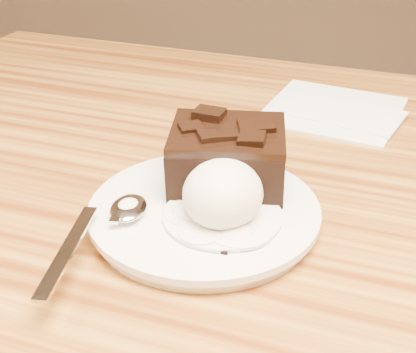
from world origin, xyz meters
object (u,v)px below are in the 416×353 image
(brownie, at_px, (227,159))
(plate, at_px, (204,214))
(napkin, at_px, (333,109))
(spoon, at_px, (129,210))
(ice_cream_scoop, at_px, (223,194))

(brownie, bearing_deg, plate, -96.62)
(brownie, height_order, napkin, brownie)
(plate, relative_size, brownie, 1.99)
(plate, relative_size, spoon, 1.16)
(plate, bearing_deg, napkin, 76.87)
(plate, xyz_separation_m, ice_cream_scoop, (0.02, -0.01, 0.03))
(brownie, distance_m, spoon, 0.10)
(spoon, bearing_deg, brownie, 40.87)
(ice_cream_scoop, xyz_separation_m, spoon, (-0.07, -0.02, -0.02))
(brownie, relative_size, napkin, 0.65)
(plate, height_order, brownie, brownie)
(ice_cream_scoop, distance_m, napkin, 0.29)
(plate, distance_m, brownie, 0.06)
(plate, bearing_deg, brownie, 83.38)
(plate, distance_m, ice_cream_scoop, 0.04)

